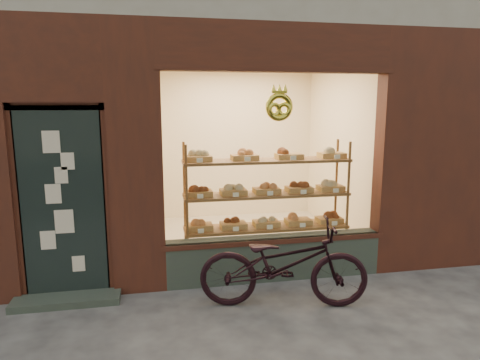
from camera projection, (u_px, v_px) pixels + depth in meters
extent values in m
cube|color=#353B38|center=(274.00, 257.00, 5.39)|extent=(2.70, 0.25, 0.55)
cube|color=black|center=(63.00, 204.00, 4.72)|extent=(0.90, 0.04, 2.15)
cube|color=#353B38|center=(67.00, 300.00, 4.75)|extent=(1.15, 0.35, 0.08)
torus|color=yellow|center=(279.00, 107.00, 4.96)|extent=(0.33, 0.07, 0.33)
cube|color=#5B3019|center=(266.00, 262.00, 5.84)|extent=(2.20, 0.45, 0.04)
cube|color=#5B3019|center=(266.00, 227.00, 5.75)|extent=(2.20, 0.45, 0.03)
cube|color=#5B3019|center=(267.00, 194.00, 5.67)|extent=(2.20, 0.45, 0.04)
cube|color=#5B3019|center=(267.00, 161.00, 5.59)|extent=(2.20, 0.45, 0.04)
cylinder|color=#5B3019|center=(187.00, 213.00, 5.31)|extent=(0.04, 0.04, 1.70)
cylinder|color=#5B3019|center=(348.00, 205.00, 5.72)|extent=(0.04, 0.04, 1.70)
cylinder|color=#5B3019|center=(185.00, 206.00, 5.69)|extent=(0.04, 0.04, 1.70)
cylinder|color=#5B3019|center=(336.00, 199.00, 6.09)|extent=(0.04, 0.04, 1.70)
cube|color=#8A5D40|center=(199.00, 227.00, 5.57)|extent=(0.34, 0.24, 0.07)
sphere|color=#A7622E|center=(199.00, 221.00, 5.56)|extent=(0.11, 0.11, 0.11)
cube|color=white|center=(201.00, 231.00, 5.39)|extent=(0.07, 0.01, 0.05)
cube|color=#8A5D40|center=(233.00, 225.00, 5.66)|extent=(0.34, 0.24, 0.07)
sphere|color=#482913|center=(233.00, 219.00, 5.64)|extent=(0.11, 0.11, 0.11)
cube|color=white|center=(236.00, 229.00, 5.48)|extent=(0.07, 0.01, 0.05)
cube|color=#8A5D40|center=(266.00, 223.00, 5.74)|extent=(0.34, 0.24, 0.07)
sphere|color=tan|center=(266.00, 217.00, 5.73)|extent=(0.11, 0.11, 0.11)
cube|color=white|center=(270.00, 227.00, 5.57)|extent=(0.07, 0.01, 0.05)
cube|color=#8A5D40|center=(298.00, 221.00, 5.83)|extent=(0.34, 0.24, 0.07)
sphere|color=#A7622E|center=(298.00, 215.00, 5.82)|extent=(0.11, 0.11, 0.11)
cube|color=white|center=(303.00, 225.00, 5.65)|extent=(0.07, 0.01, 0.05)
cube|color=#8A5D40|center=(329.00, 220.00, 5.92)|extent=(0.34, 0.24, 0.07)
sphere|color=#482913|center=(329.00, 214.00, 5.90)|extent=(0.11, 0.11, 0.11)
cube|color=white|center=(335.00, 223.00, 5.74)|extent=(0.08, 0.01, 0.05)
cube|color=#8A5D40|center=(199.00, 193.00, 5.49)|extent=(0.34, 0.24, 0.07)
sphere|color=#482913|center=(199.00, 187.00, 5.48)|extent=(0.11, 0.11, 0.11)
cube|color=white|center=(200.00, 196.00, 5.31)|extent=(0.07, 0.01, 0.06)
cube|color=#8A5D40|center=(233.00, 192.00, 5.58)|extent=(0.34, 0.24, 0.07)
sphere|color=tan|center=(233.00, 185.00, 5.56)|extent=(0.11, 0.11, 0.11)
cube|color=white|center=(236.00, 195.00, 5.40)|extent=(0.07, 0.01, 0.06)
cube|color=#8A5D40|center=(267.00, 190.00, 5.66)|extent=(0.34, 0.24, 0.07)
sphere|color=#A7622E|center=(267.00, 184.00, 5.65)|extent=(0.11, 0.11, 0.11)
cube|color=white|center=(270.00, 193.00, 5.49)|extent=(0.07, 0.01, 0.06)
cube|color=#8A5D40|center=(299.00, 189.00, 5.75)|extent=(0.34, 0.24, 0.07)
sphere|color=#482913|center=(299.00, 183.00, 5.74)|extent=(0.11, 0.11, 0.11)
cube|color=white|center=(304.00, 192.00, 5.57)|extent=(0.07, 0.01, 0.06)
cube|color=#8A5D40|center=(330.00, 188.00, 5.84)|extent=(0.34, 0.24, 0.07)
sphere|color=tan|center=(331.00, 182.00, 5.82)|extent=(0.11, 0.11, 0.11)
cube|color=white|center=(336.00, 191.00, 5.66)|extent=(0.08, 0.01, 0.06)
cube|color=#8A5D40|center=(198.00, 158.00, 5.41)|extent=(0.34, 0.24, 0.07)
sphere|color=tan|center=(198.00, 152.00, 5.40)|extent=(0.11, 0.11, 0.11)
cube|color=white|center=(200.00, 160.00, 5.23)|extent=(0.07, 0.01, 0.06)
cube|color=#8A5D40|center=(245.00, 157.00, 5.53)|extent=(0.34, 0.24, 0.07)
sphere|color=#A7622E|center=(245.00, 151.00, 5.51)|extent=(0.11, 0.11, 0.11)
cube|color=white|center=(248.00, 159.00, 5.35)|extent=(0.08, 0.01, 0.06)
cube|color=#8A5D40|center=(289.00, 156.00, 5.64)|extent=(0.34, 0.24, 0.07)
sphere|color=#482913|center=(289.00, 150.00, 5.63)|extent=(0.11, 0.11, 0.11)
cube|color=white|center=(293.00, 158.00, 5.46)|extent=(0.07, 0.01, 0.06)
cube|color=#8A5D40|center=(332.00, 155.00, 5.76)|extent=(0.34, 0.24, 0.07)
sphere|color=tan|center=(332.00, 149.00, 5.74)|extent=(0.11, 0.11, 0.11)
cube|color=white|center=(337.00, 157.00, 5.58)|extent=(0.08, 0.01, 0.06)
imported|color=black|center=(284.00, 264.00, 4.62)|extent=(1.91, 1.00, 0.96)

